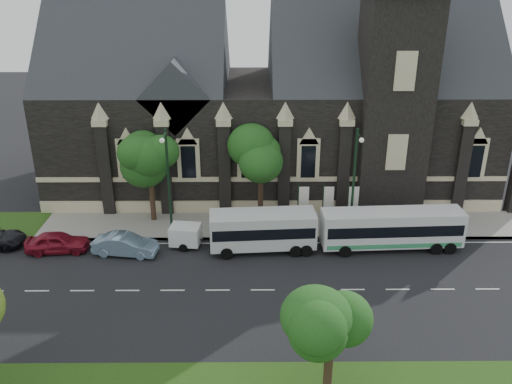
{
  "coord_description": "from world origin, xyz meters",
  "views": [
    {
      "loc": [
        2.33,
        -29.88,
        19.78
      ],
      "look_at": [
        2.59,
        6.0,
        4.54
      ],
      "focal_mm": 37.22,
      "sensor_mm": 36.0,
      "label": 1
    }
  ],
  "objects_px": {
    "tree_walk_right": "(263,155)",
    "sedan": "(125,245)",
    "street_lamp_mid": "(168,180)",
    "banner_flag_right": "(351,202)",
    "car_far_red": "(57,242)",
    "banner_flag_center": "(326,202)",
    "tree_park_east": "(335,318)",
    "banner_flag_left": "(302,202)",
    "shuttle_bus": "(263,229)",
    "box_trailer": "(185,235)",
    "tree_walk_left": "(152,156)",
    "tour_coach": "(392,228)",
    "street_lamp_near": "(354,179)"
  },
  "relations": [
    {
      "from": "street_lamp_mid",
      "to": "sedan",
      "type": "xyz_separation_m",
      "value": [
        -3.13,
        -2.22,
        -4.33
      ]
    },
    {
      "from": "street_lamp_mid",
      "to": "banner_flag_left",
      "type": "relative_size",
      "value": 2.25
    },
    {
      "from": "shuttle_bus",
      "to": "sedan",
      "type": "distance_m",
      "value": 10.3
    },
    {
      "from": "shuttle_bus",
      "to": "box_trailer",
      "type": "bearing_deg",
      "value": 170.6
    },
    {
      "from": "street_lamp_near",
      "to": "street_lamp_mid",
      "type": "relative_size",
      "value": 1.0
    },
    {
      "from": "tree_walk_left",
      "to": "banner_flag_center",
      "type": "distance_m",
      "value": 14.58
    },
    {
      "from": "banner_flag_right",
      "to": "box_trailer",
      "type": "bearing_deg",
      "value": -167.36
    },
    {
      "from": "box_trailer",
      "to": "car_far_red",
      "type": "xyz_separation_m",
      "value": [
        -9.53,
        -0.74,
        -0.2
      ]
    },
    {
      "from": "street_lamp_mid",
      "to": "box_trailer",
      "type": "bearing_deg",
      "value": -40.27
    },
    {
      "from": "tree_park_east",
      "to": "banner_flag_left",
      "type": "relative_size",
      "value": 1.57
    },
    {
      "from": "tour_coach",
      "to": "street_lamp_near",
      "type": "bearing_deg",
      "value": 150.07
    },
    {
      "from": "banner_flag_center",
      "to": "tree_walk_left",
      "type": "bearing_deg",
      "value": 173.11
    },
    {
      "from": "street_lamp_mid",
      "to": "sedan",
      "type": "height_order",
      "value": "street_lamp_mid"
    },
    {
      "from": "street_lamp_near",
      "to": "banner_flag_left",
      "type": "relative_size",
      "value": 2.25
    },
    {
      "from": "tree_walk_right",
      "to": "street_lamp_near",
      "type": "xyz_separation_m",
      "value": [
        6.79,
        -3.62,
        -0.71
      ]
    },
    {
      "from": "tree_park_east",
      "to": "tree_walk_right",
      "type": "relative_size",
      "value": 0.81
    },
    {
      "from": "banner_flag_left",
      "to": "tour_coach",
      "type": "height_order",
      "value": "banner_flag_left"
    },
    {
      "from": "tree_walk_left",
      "to": "tree_park_east",
      "type": "bearing_deg",
      "value": -59.13
    },
    {
      "from": "tree_park_east",
      "to": "banner_flag_right",
      "type": "xyz_separation_m",
      "value": [
        4.11,
        18.32,
        -2.24
      ]
    },
    {
      "from": "banner_flag_right",
      "to": "tree_walk_right",
      "type": "bearing_deg",
      "value": 166.4
    },
    {
      "from": "tour_coach",
      "to": "box_trailer",
      "type": "xyz_separation_m",
      "value": [
        -15.61,
        0.42,
        -0.71
      ]
    },
    {
      "from": "car_far_red",
      "to": "banner_flag_center",
      "type": "bearing_deg",
      "value": -84.58
    },
    {
      "from": "shuttle_bus",
      "to": "sedan",
      "type": "relative_size",
      "value": 1.68
    },
    {
      "from": "street_lamp_mid",
      "to": "car_far_red",
      "type": "xyz_separation_m",
      "value": [
        -8.32,
        -1.77,
        -4.33
      ]
    },
    {
      "from": "street_lamp_mid",
      "to": "tour_coach",
      "type": "relative_size",
      "value": 0.84
    },
    {
      "from": "car_far_red",
      "to": "street_lamp_near",
      "type": "bearing_deg",
      "value": -90.16
    },
    {
      "from": "tree_park_east",
      "to": "box_trailer",
      "type": "relative_size",
      "value": 1.89
    },
    {
      "from": "tree_walk_right",
      "to": "sedan",
      "type": "bearing_deg",
      "value": -150.56
    },
    {
      "from": "street_lamp_mid",
      "to": "car_far_red",
      "type": "bearing_deg",
      "value": -168.01
    },
    {
      "from": "street_lamp_mid",
      "to": "shuttle_bus",
      "type": "height_order",
      "value": "street_lamp_mid"
    },
    {
      "from": "tree_park_east",
      "to": "car_far_red",
      "type": "bearing_deg",
      "value": 141.62
    },
    {
      "from": "tree_walk_left",
      "to": "car_far_red",
      "type": "distance_m",
      "value": 9.79
    },
    {
      "from": "tree_park_east",
      "to": "shuttle_bus",
      "type": "height_order",
      "value": "tree_park_east"
    },
    {
      "from": "tree_park_east",
      "to": "street_lamp_near",
      "type": "bearing_deg",
      "value": 76.89
    },
    {
      "from": "tour_coach",
      "to": "sedan",
      "type": "bearing_deg",
      "value": 179.36
    },
    {
      "from": "street_lamp_mid",
      "to": "banner_flag_right",
      "type": "height_order",
      "value": "street_lamp_mid"
    },
    {
      "from": "banner_flag_left",
      "to": "banner_flag_center",
      "type": "distance_m",
      "value": 2.0
    },
    {
      "from": "street_lamp_near",
      "to": "tour_coach",
      "type": "relative_size",
      "value": 0.84
    },
    {
      "from": "sedan",
      "to": "car_far_red",
      "type": "xyz_separation_m",
      "value": [
        -5.19,
        0.45,
        -0.0
      ]
    },
    {
      "from": "tree_walk_left",
      "to": "banner_flag_right",
      "type": "bearing_deg",
      "value": -6.04
    },
    {
      "from": "street_lamp_mid",
      "to": "car_far_red",
      "type": "distance_m",
      "value": 9.54
    },
    {
      "from": "tree_walk_right",
      "to": "sedan",
      "type": "distance_m",
      "value": 12.9
    },
    {
      "from": "banner_flag_center",
      "to": "tour_coach",
      "type": "height_order",
      "value": "banner_flag_center"
    },
    {
      "from": "tree_walk_left",
      "to": "banner_flag_center",
      "type": "xyz_separation_m",
      "value": [
        14.08,
        -1.7,
        -3.35
      ]
    },
    {
      "from": "street_lamp_mid",
      "to": "shuttle_bus",
      "type": "relative_size",
      "value": 1.12
    },
    {
      "from": "tree_walk_left",
      "to": "street_lamp_near",
      "type": "relative_size",
      "value": 0.85
    },
    {
      "from": "street_lamp_mid",
      "to": "banner_flag_center",
      "type": "relative_size",
      "value": 2.25
    },
    {
      "from": "street_lamp_near",
      "to": "banner_flag_right",
      "type": "height_order",
      "value": "street_lamp_near"
    },
    {
      "from": "street_lamp_near",
      "to": "tree_walk_left",
      "type": "bearing_deg",
      "value": 167.13
    },
    {
      "from": "box_trailer",
      "to": "car_far_red",
      "type": "relative_size",
      "value": 0.72
    }
  ]
}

